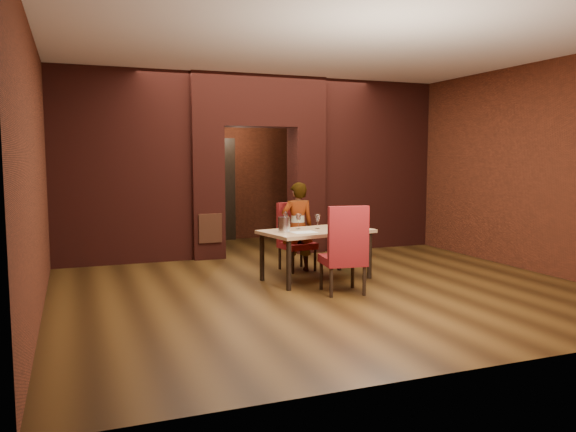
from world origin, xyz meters
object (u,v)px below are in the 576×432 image
object	(u,v)px
person_seated	(297,227)
wine_glass_c	(331,221)
potted_plant	(348,254)
chair_near	(343,249)
wine_glass_b	(318,222)
wine_glass_a	(298,221)
chair_far	(297,237)
water_bottle	(286,221)
wine_bucket	(284,224)
dining_table	(316,255)

from	to	relation	value
person_seated	wine_glass_c	size ratio (longest dim) A/B	6.16
potted_plant	chair_near	bearing A→B (deg)	-119.51
chair_near	wine_glass_b	bearing A→B (deg)	-86.35
chair_near	wine_glass_a	bearing A→B (deg)	-70.89
chair_near	person_seated	xyz separation A→B (m)	(-0.03, 1.50, 0.11)
chair_far	wine_glass_b	xyz separation A→B (m)	(0.07, -0.61, 0.30)
wine_glass_b	water_bottle	size ratio (longest dim) A/B	0.79
wine_bucket	potted_plant	bearing A→B (deg)	28.72
wine_glass_c	potted_plant	world-z (taller)	wine_glass_c
wine_glass_b	dining_table	bearing A→B (deg)	-121.05
chair_far	chair_near	bearing A→B (deg)	-99.46
chair_far	water_bottle	distance (m)	0.75
person_seated	wine_glass_b	world-z (taller)	person_seated
chair_far	potted_plant	bearing A→B (deg)	-9.88
chair_near	wine_glass_c	distance (m)	0.96
wine_glass_a	potted_plant	bearing A→B (deg)	26.18
wine_glass_a	wine_glass_c	size ratio (longest dim) A/B	0.98
dining_table	wine_glass_c	size ratio (longest dim) A/B	6.89
chair_far	potted_plant	xyz separation A→B (m)	(0.89, -0.00, -0.33)
dining_table	water_bottle	world-z (taller)	water_bottle
chair_near	potted_plant	xyz separation A→B (m)	(0.88, 1.56, -0.38)
dining_table	person_seated	size ratio (longest dim) A/B	1.12
wine_bucket	wine_glass_a	bearing A→B (deg)	36.64
wine_glass_c	wine_glass_a	bearing A→B (deg)	163.35
person_seated	wine_glass_a	size ratio (longest dim) A/B	6.27
wine_glass_a	wine_bucket	world-z (taller)	wine_glass_a
wine_glass_a	water_bottle	distance (m)	0.20
wine_glass_a	wine_bucket	bearing A→B (deg)	-143.36
chair_far	wine_glass_a	distance (m)	0.65
dining_table	water_bottle	bearing A→B (deg)	145.31
chair_far	wine_glass_a	world-z (taller)	chair_far
wine_glass_b	potted_plant	size ratio (longest dim) A/B	0.53
chair_near	water_bottle	xyz separation A→B (m)	(-0.41, 1.02, 0.28)
wine_glass_c	water_bottle	xyz separation A→B (m)	(-0.67, 0.13, 0.02)
potted_plant	wine_glass_a	bearing A→B (deg)	-153.82
chair_far	person_seated	size ratio (longest dim) A/B	0.76
water_bottle	wine_bucket	bearing A→B (deg)	-115.64
person_seated	wine_bucket	distance (m)	0.87
person_seated	wine_glass_a	xyz separation A→B (m)	(-0.18, -0.48, 0.14)
chair_near	wine_glass_a	xyz separation A→B (m)	(-0.20, 1.02, 0.26)
potted_plant	wine_bucket	bearing A→B (deg)	-151.28
wine_glass_b	person_seated	bearing A→B (deg)	100.17
dining_table	chair_far	bearing A→B (deg)	79.08
chair_far	wine_glass_a	bearing A→B (deg)	-120.02
wine_glass_a	water_bottle	world-z (taller)	water_bottle
chair_far	wine_glass_b	bearing A→B (deg)	-92.64
chair_far	chair_near	xyz separation A→B (m)	(0.00, -1.56, 0.05)
wine_glass_b	wine_bucket	distance (m)	0.61
wine_glass_a	wine_glass_c	distance (m)	0.48
dining_table	wine_glass_b	distance (m)	0.49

